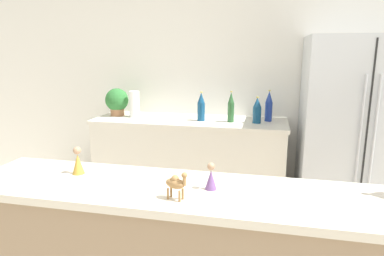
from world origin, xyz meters
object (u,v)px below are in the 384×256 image
(back_bottle_2, at_px, (231,107))
(wise_man_figurine_blue, at_px, (211,178))
(camel_figurine, at_px, (176,183))
(back_bottle_0, at_px, (269,106))
(refrigerator, at_px, (354,135))
(back_bottle_3, at_px, (257,111))
(wise_man_figurine_crimson, at_px, (78,162))
(potted_plant, at_px, (117,101))
(paper_towel_roll, at_px, (134,104))
(back_bottle_1, at_px, (201,107))

(back_bottle_2, height_order, wise_man_figurine_blue, back_bottle_2)
(camel_figurine, bearing_deg, back_bottle_0, 80.73)
(refrigerator, xyz_separation_m, back_bottle_3, (-0.85, 0.03, 0.18))
(wise_man_figurine_crimson, bearing_deg, wise_man_figurine_blue, -4.28)
(refrigerator, relative_size, camel_figurine, 14.37)
(wise_man_figurine_blue, relative_size, wise_man_figurine_crimson, 0.88)
(refrigerator, xyz_separation_m, potted_plant, (-2.29, 0.11, 0.22))
(camel_figurine, height_order, wise_man_figurine_blue, camel_figurine)
(back_bottle_0, relative_size, back_bottle_3, 1.20)
(wise_man_figurine_crimson, bearing_deg, back_bottle_2, 73.69)
(paper_towel_roll, bearing_deg, back_bottle_3, -1.97)
(back_bottle_3, distance_m, wise_man_figurine_blue, 1.86)
(paper_towel_roll, xyz_separation_m, back_bottle_0, (1.34, 0.08, 0.01))
(camel_figurine, distance_m, wise_man_figurine_blue, 0.18)
(potted_plant, distance_m, back_bottle_2, 1.20)
(back_bottle_2, xyz_separation_m, camel_figurine, (0.01, -1.98, 0.01))
(back_bottle_1, height_order, wise_man_figurine_crimson, back_bottle_1)
(paper_towel_roll, height_order, back_bottle_0, back_bottle_0)
(refrigerator, relative_size, back_bottle_2, 5.83)
(potted_plant, distance_m, wise_man_figurine_blue, 2.34)
(potted_plant, relative_size, back_bottle_2, 0.97)
(refrigerator, xyz_separation_m, back_bottle_2, (-1.10, 0.03, 0.21))
(refrigerator, distance_m, wise_man_figurine_crimson, 2.41)
(refrigerator, xyz_separation_m, back_bottle_1, (-1.38, 0.03, 0.20))
(paper_towel_roll, distance_m, back_bottle_3, 1.23)
(wise_man_figurine_blue, bearing_deg, refrigerator, 61.81)
(back_bottle_0, xyz_separation_m, back_bottle_1, (-0.63, -0.12, -0.01))
(refrigerator, bearing_deg, back_bottle_0, 168.46)
(camel_figurine, bearing_deg, back_bottle_2, 90.14)
(potted_plant, relative_size, paper_towel_roll, 1.08)
(back_bottle_0, relative_size, wise_man_figurine_blue, 2.54)
(paper_towel_roll, height_order, back_bottle_1, back_bottle_1)
(potted_plant, distance_m, wise_man_figurine_crimson, 2.00)
(back_bottle_2, bearing_deg, back_bottle_1, -179.91)
(back_bottle_0, height_order, wise_man_figurine_crimson, back_bottle_0)
(refrigerator, xyz_separation_m, paper_towel_roll, (-2.09, 0.08, 0.20))
(back_bottle_2, bearing_deg, back_bottle_0, 19.08)
(paper_towel_roll, relative_size, camel_figurine, 2.23)
(wise_man_figurine_blue, bearing_deg, back_bottle_3, 86.22)
(paper_towel_roll, bearing_deg, back_bottle_0, 3.25)
(wise_man_figurine_blue, bearing_deg, paper_towel_roll, 120.37)
(refrigerator, height_order, potted_plant, refrigerator)
(wise_man_figurine_crimson, bearing_deg, back_bottle_1, 82.39)
(back_bottle_0, relative_size, wise_man_figurine_crimson, 2.23)
(paper_towel_roll, height_order, back_bottle_3, paper_towel_roll)
(paper_towel_roll, relative_size, back_bottle_3, 1.07)
(potted_plant, bearing_deg, wise_man_figurine_crimson, -70.45)
(refrigerator, bearing_deg, back_bottle_1, 178.68)
(refrigerator, height_order, back_bottle_1, refrigerator)
(back_bottle_3, height_order, wise_man_figurine_crimson, back_bottle_3)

